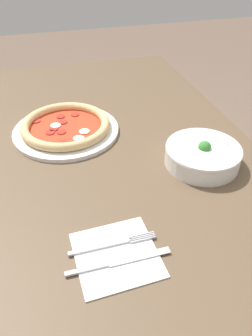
{
  "coord_description": "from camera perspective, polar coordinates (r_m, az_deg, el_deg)",
  "views": [
    {
      "loc": [
        0.76,
        -0.15,
        1.27
      ],
      "look_at": [
        0.15,
        0.03,
        0.77
      ],
      "focal_mm": 35.0,
      "sensor_mm": 36.0,
      "label": 1
    }
  ],
  "objects": [
    {
      "name": "ground_plane",
      "position": [
        1.48,
        -2.64,
        -20.9
      ],
      "size": [
        8.0,
        8.0,
        0.0
      ],
      "primitive_type": "plane",
      "color": "brown"
    },
    {
      "name": "fork",
      "position": [
        0.65,
        -2.38,
        -13.11
      ],
      "size": [
        0.01,
        0.18,
        0.0
      ],
      "rotation": [
        0.0,
        0.0,
        1.57
      ],
      "color": "silver",
      "rests_on": "napkin"
    },
    {
      "name": "pizza",
      "position": [
        0.99,
        -10.44,
        6.99
      ],
      "size": [
        0.31,
        0.31,
        0.04
      ],
      "color": "white",
      "rests_on": "dining_table"
    },
    {
      "name": "knife",
      "position": [
        0.63,
        -2.04,
        -16.17
      ],
      "size": [
        0.01,
        0.2,
        0.01
      ],
      "rotation": [
        0.0,
        0.0,
        1.57
      ],
      "color": "silver",
      "rests_on": "napkin"
    },
    {
      "name": "bowl",
      "position": [
        0.86,
        13.2,
        2.38
      ],
      "size": [
        0.19,
        0.19,
        0.07
      ],
      "color": "white",
      "rests_on": "dining_table"
    },
    {
      "name": "dining_table",
      "position": [
        0.99,
        -3.7,
        -1.04
      ],
      "size": [
        1.31,
        0.83,
        0.75
      ],
      "color": "brown",
      "rests_on": "ground_plane"
    },
    {
      "name": "napkin",
      "position": [
        0.64,
        -1.69,
        -14.85
      ],
      "size": [
        0.16,
        0.16,
        0.0
      ],
      "color": "white",
      "rests_on": "dining_table"
    }
  ]
}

